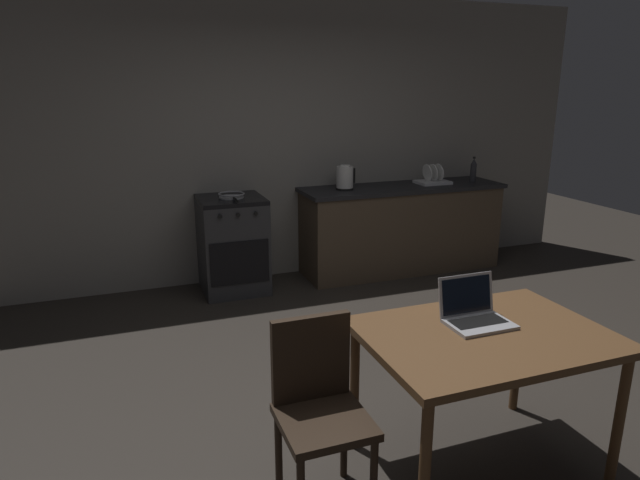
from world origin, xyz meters
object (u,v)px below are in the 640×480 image
(dining_table, at_px, (485,347))
(laptop, at_px, (475,314))
(electric_kettle, at_px, (345,178))
(chair, at_px, (319,401))
(frying_pan, at_px, (232,195))
(dish_rack, at_px, (433,179))
(stove_oven, at_px, (233,245))
(bottle, at_px, (473,170))

(dining_table, distance_m, laptop, 0.17)
(dining_table, height_order, electric_kettle, electric_kettle)
(chair, relative_size, laptop, 2.81)
(frying_pan, height_order, dish_rack, dish_rack)
(stove_oven, height_order, frying_pan, frying_pan)
(chair, xyz_separation_m, bottle, (2.83, 2.88, 0.52))
(electric_kettle, distance_m, bottle, 1.48)
(dining_table, xyz_separation_m, laptop, (0.01, 0.12, 0.12))
(stove_oven, relative_size, dining_table, 0.77)
(frying_pan, relative_size, dish_rack, 1.23)
(laptop, bearing_deg, frying_pan, 111.77)
(chair, distance_m, dish_rack, 3.79)
(frying_pan, bearing_deg, bottle, -0.46)
(dining_table, relative_size, laptop, 3.73)
(stove_oven, height_order, electric_kettle, electric_kettle)
(laptop, distance_m, dish_rack, 3.25)
(electric_kettle, bearing_deg, chair, -114.82)
(bottle, relative_size, frying_pan, 0.64)
(chair, bearing_deg, electric_kettle, 59.52)
(stove_oven, xyz_separation_m, chair, (-0.20, -2.92, 0.06))
(stove_oven, relative_size, frying_pan, 2.18)
(dining_table, xyz_separation_m, dish_rack, (1.52, 2.99, 0.28))
(laptop, xyz_separation_m, electric_kettle, (0.49, 2.88, 0.23))
(dining_table, relative_size, bottle, 4.41)
(bottle, bearing_deg, chair, -134.57)
(chair, height_order, electric_kettle, electric_kettle)
(stove_oven, bearing_deg, frying_pan, -81.98)
(dining_table, bearing_deg, laptop, 82.79)
(stove_oven, xyz_separation_m, frying_pan, (0.00, -0.03, 0.48))
(bottle, bearing_deg, electric_kettle, 178.07)
(dining_table, xyz_separation_m, chair, (-0.85, 0.07, -0.16))
(dining_table, distance_m, bottle, 3.57)
(dining_table, distance_m, frying_pan, 3.04)
(electric_kettle, bearing_deg, laptop, -99.65)
(chair, bearing_deg, frying_pan, 80.34)
(bottle, height_order, dish_rack, bottle)
(dining_table, height_order, bottle, bottle)
(dining_table, distance_m, chair, 0.87)
(laptop, height_order, electric_kettle, electric_kettle)
(frying_pan, bearing_deg, laptop, -76.92)
(dish_rack, bearing_deg, chair, -128.95)
(laptop, height_order, bottle, bottle)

